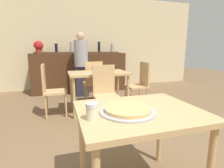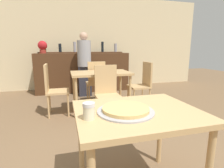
% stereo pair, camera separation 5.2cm
% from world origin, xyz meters
% --- Properties ---
extents(wall_back, '(8.00, 0.05, 2.80)m').
position_xyz_m(wall_back, '(0.00, 4.39, 1.40)').
color(wall_back, beige).
rests_on(wall_back, ground_plane).
extents(dining_table_near, '(0.95, 0.77, 0.75)m').
position_xyz_m(dining_table_near, '(0.00, 0.00, 0.66)').
color(dining_table_near, tan).
rests_on(dining_table_near, ground_plane).
extents(dining_table_far, '(1.12, 0.70, 0.78)m').
position_xyz_m(dining_table_far, '(0.15, 2.09, 0.68)').
color(dining_table_far, tan).
rests_on(dining_table_far, ground_plane).
extents(bar_counter, '(2.60, 0.56, 1.10)m').
position_xyz_m(bar_counter, '(0.00, 3.89, 0.55)').
color(bar_counter, '#4C2D19').
rests_on(bar_counter, ground_plane).
extents(bar_back_shelf, '(2.39, 0.24, 0.33)m').
position_xyz_m(bar_back_shelf, '(0.01, 4.03, 1.16)').
color(bar_back_shelf, '#4C2D19').
rests_on(bar_back_shelf, bar_counter).
extents(chair_far_side_front, '(0.40, 0.40, 0.95)m').
position_xyz_m(chair_far_side_front, '(0.15, 1.58, 0.54)').
color(chair_far_side_front, tan).
rests_on(chair_far_side_front, ground_plane).
extents(chair_far_side_back, '(0.40, 0.40, 0.95)m').
position_xyz_m(chair_far_side_back, '(0.15, 2.61, 0.54)').
color(chair_far_side_back, tan).
rests_on(chair_far_side_back, ground_plane).
extents(chair_far_side_left, '(0.40, 0.40, 0.95)m').
position_xyz_m(chair_far_side_left, '(-0.75, 2.09, 0.54)').
color(chair_far_side_left, tan).
rests_on(chair_far_side_left, ground_plane).
extents(chair_far_side_right, '(0.40, 0.40, 0.95)m').
position_xyz_m(chair_far_side_right, '(1.04, 2.09, 0.54)').
color(chair_far_side_right, tan).
rests_on(chair_far_side_right, ground_plane).
extents(pizza_tray, '(0.43, 0.43, 0.04)m').
position_xyz_m(pizza_tray, '(-0.10, -0.02, 0.77)').
color(pizza_tray, '#A3A3A8').
rests_on(pizza_tray, dining_table_near).
extents(cheese_shaker, '(0.08, 0.08, 0.11)m').
position_xyz_m(cheese_shaker, '(-0.39, -0.08, 0.81)').
color(cheese_shaker, beige).
rests_on(cheese_shaker, dining_table_near).
extents(person_standing, '(0.34, 0.34, 1.62)m').
position_xyz_m(person_standing, '(-0.02, 3.31, 0.88)').
color(person_standing, '#2D2D38').
rests_on(person_standing, ground_plane).
extents(potted_plant, '(0.24, 0.24, 0.33)m').
position_xyz_m(potted_plant, '(-1.05, 3.84, 1.28)').
color(potted_plant, maroon).
rests_on(potted_plant, bar_counter).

